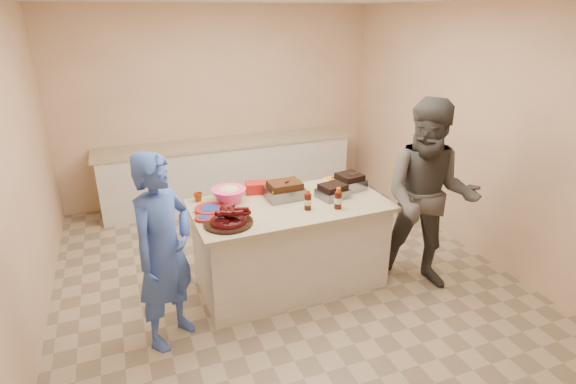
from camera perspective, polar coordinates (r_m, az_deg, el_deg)
name	(u,v)px	position (r m, az deg, el deg)	size (l,w,h in m)	color
room	(283,276)	(4.82, -0.63, -10.58)	(4.50, 5.00, 2.70)	beige
back_counter	(229,171)	(6.53, -7.53, 2.61)	(3.60, 0.64, 0.90)	silver
island	(290,282)	(4.72, 0.23, -11.36)	(1.87, 0.98, 0.88)	silver
rib_platter	(228,224)	(3.93, -7.57, -4.02)	(0.43, 0.43, 0.17)	#440607
pulled_pork_tray	(285,198)	(4.42, -0.41, -0.77)	(0.36, 0.27, 0.11)	#47230F
brisket_tray	(332,197)	(4.46, 5.66, -0.67)	(0.28, 0.23, 0.08)	black
roasting_pan	(349,188)	(4.71, 7.75, 0.45)	(0.27, 0.27, 0.11)	gray
coleslaw_bowl	(229,202)	(4.38, -7.46, -1.23)	(0.33, 0.33, 0.23)	#FF3F88
sausage_plate	(290,191)	(4.60, 0.29, 0.13)	(0.29, 0.29, 0.05)	silver
mac_cheese_dish	(339,184)	(4.82, 6.45, 1.06)	(0.27, 0.20, 0.07)	#FF9C02
bbq_bottle_a	(308,209)	(4.17, 2.51, -2.23)	(0.07, 0.07, 0.19)	#3B0F06
bbq_bottle_b	(338,208)	(4.22, 6.33, -2.07)	(0.07, 0.07, 0.21)	#3B0F06
mustard_bottle	(273,203)	(4.30, -1.91, -1.46)	(0.05, 0.05, 0.13)	#FFE300
sauce_bowl	(278,200)	(4.37, -1.31, -1.07)	(0.14, 0.04, 0.14)	silver
plate_stack_large	(210,211)	(4.20, -9.88, -2.40)	(0.28, 0.28, 0.03)	maroon
plate_stack_small	(205,219)	(4.05, -10.55, -3.41)	(0.17, 0.17, 0.02)	maroon
plastic_cup	(199,201)	(4.44, -11.30, -1.14)	(0.09, 0.08, 0.09)	#8F330A
basket_stack	(256,192)	(4.57, -4.03, -0.05)	(0.22, 0.16, 0.11)	maroon
guest_blue	(174,336)	(4.17, -14.28, -17.29)	(0.60, 1.65, 0.39)	#395CB9
guest_gray	(418,282)	(4.91, 16.17, -10.90)	(0.92, 1.89, 0.72)	#4B4943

